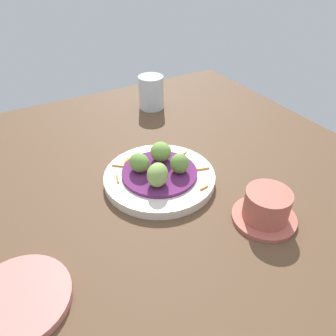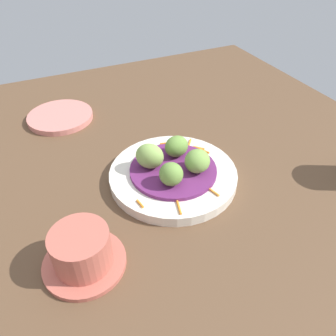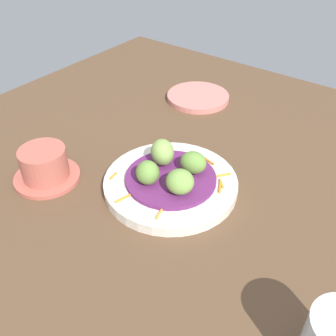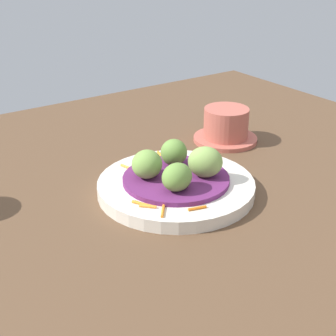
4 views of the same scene
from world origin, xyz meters
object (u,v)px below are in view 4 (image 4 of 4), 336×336
guac_scoop_back (147,164)px  terracotta_bowl (226,126)px  main_plate (176,187)px  guac_scoop_center (205,162)px  guac_scoop_left (178,177)px  guac_scoop_right (175,152)px

guac_scoop_back → terracotta_bowl: guac_scoop_back is taller
main_plate → guac_scoop_center: guac_scoop_center is taller
guac_scoop_back → terracotta_bowl: bearing=21.6°
guac_scoop_left → guac_scoop_center: 6.19cm
guac_scoop_left → guac_scoop_center: bearing=12.3°
guac_scoop_center → guac_scoop_back: guac_scoop_center is taller
main_plate → guac_scoop_back: (-3.68, 2.36, 3.89)cm
main_plate → guac_scoop_back: bearing=147.3°
guac_scoop_back → terracotta_bowl: 25.49cm
main_plate → guac_scoop_right: size_ratio=5.58×
guac_scoop_left → guac_scoop_back: size_ratio=1.00×
main_plate → guac_scoop_right: 5.84cm
guac_scoop_right → guac_scoop_back: same height
guac_scoop_left → guac_scoop_center: guac_scoop_center is taller
guac_scoop_center → terracotta_bowl: (16.27, 14.10, -2.17)cm
guac_scoop_right → guac_scoop_center: bearing=-77.7°
guac_scoop_back → terracotta_bowl: (23.63, 9.37, -1.95)cm
guac_scoop_left → terracotta_bowl: (22.31, 15.41, -1.82)cm
guac_scoop_center → guac_scoop_right: (-1.32, 6.04, -0.24)cm
main_plate → guac_scoop_back: size_ratio=5.07×
main_plate → guac_scoop_right: guac_scoop_right is taller
guac_scoop_center → guac_scoop_right: size_ratio=1.22×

